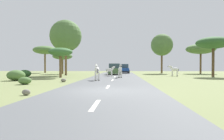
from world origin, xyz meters
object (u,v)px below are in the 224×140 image
(tree_5, at_px, (60,52))
(bush_0, at_px, (25,74))
(car_1, at_px, (114,69))
(tree_4, at_px, (66,36))
(zebra_2, at_px, (97,70))
(tree_3, at_px, (213,43))
(tree_2, at_px, (45,50))
(tree_1, at_px, (201,49))
(zebra_3, at_px, (174,69))
(zebra_0, at_px, (120,70))
(bush_1, at_px, (16,75))
(rock_1, at_px, (26,92))
(tree_7, at_px, (162,45))
(rock_2, at_px, (63,80))
(bush_3, at_px, (25,81))
(tree_0, at_px, (62,56))
(car_0, at_px, (124,69))
(zebra_1, at_px, (110,70))

(tree_5, bearing_deg, bush_0, 170.99)
(bush_0, bearing_deg, car_1, 34.93)
(car_1, relative_size, tree_4, 0.54)
(zebra_2, height_order, tree_3, tree_3)
(tree_2, height_order, tree_4, tree_4)
(tree_1, bearing_deg, bush_0, -152.40)
(zebra_3, height_order, tree_5, tree_5)
(zebra_0, bearing_deg, car_1, -88.80)
(tree_4, bearing_deg, bush_1, -98.53)
(car_1, bearing_deg, rock_1, -102.07)
(tree_7, xyz_separation_m, rock_2, (-12.66, -21.47, -5.28))
(tree_4, distance_m, bush_3, 15.91)
(tree_0, relative_size, bush_0, 2.45)
(zebra_3, bearing_deg, tree_4, 120.30)
(rock_2, bearing_deg, tree_1, 46.88)
(tree_0, distance_m, bush_3, 20.08)
(tree_2, xyz_separation_m, tree_7, (23.50, -1.81, 0.76))
(bush_3, relative_size, rock_1, 2.41)
(tree_1, height_order, bush_0, tree_1)
(car_1, relative_size, tree_5, 1.24)
(bush_3, distance_m, rock_2, 3.29)
(car_0, xyz_separation_m, tree_4, (-8.78, -8.70, 5.05))
(tree_7, relative_size, bush_1, 4.47)
(rock_2, bearing_deg, rock_1, -85.80)
(zebra_3, distance_m, car_1, 9.29)
(tree_0, height_order, tree_4, tree_4)
(zebra_3, relative_size, car_1, 0.35)
(tree_2, bearing_deg, rock_1, -69.88)
(zebra_2, relative_size, bush_3, 1.78)
(zebra_0, distance_m, car_1, 8.71)
(bush_0, xyz_separation_m, bush_1, (2.02, -5.73, 0.05))
(tree_1, height_order, tree_2, tree_1)
(zebra_0, xyz_separation_m, tree_3, (12.10, 3.55, 3.41))
(car_0, xyz_separation_m, car_1, (-1.64, -6.44, 0.00))
(zebra_1, relative_size, tree_4, 0.17)
(tree_4, bearing_deg, tree_1, 20.70)
(rock_1, bearing_deg, tree_5, 101.28)
(tree_0, xyz_separation_m, bush_3, (3.10, -19.64, -2.80))
(tree_1, xyz_separation_m, tree_2, (-30.68, 2.09, 0.07))
(tree_4, bearing_deg, bush_0, -124.80)
(car_0, distance_m, tree_4, 13.35)
(bush_1, bearing_deg, zebra_3, 28.99)
(zebra_3, relative_size, tree_2, 0.28)
(tree_3, bearing_deg, tree_1, 76.04)
(zebra_1, height_order, bush_3, zebra_1)
(tree_0, xyz_separation_m, bush_1, (0.32, -15.80, -2.58))
(car_0, height_order, car_1, same)
(zebra_1, relative_size, tree_5, 0.38)
(tree_4, bearing_deg, bush_3, -85.63)
(tree_1, distance_m, tree_3, 11.94)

